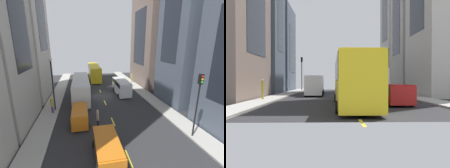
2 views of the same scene
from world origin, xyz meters
The scene contains 25 objects.
ground_plane centered at (0.00, 0.00, 0.00)m, with size 41.59×41.59×0.00m, color #28282B.
sidewalk_west centered at (-7.68, 0.00, 0.07)m, with size 2.23×44.00×0.15m, color #9E9B93.
sidewalk_east centered at (7.68, 0.00, 0.07)m, with size 2.23×44.00×0.15m, color #9E9B93.
lane_stripe_0 centered at (0.00, -21.00, 0.01)m, with size 0.16×2.00×0.01m, color yellow.
lane_stripe_1 centered at (0.00, -15.00, 0.01)m, with size 0.16×2.00×0.01m, color yellow.
lane_stripe_2 centered at (0.00, -9.00, 0.01)m, with size 0.16×2.00×0.01m, color yellow.
lane_stripe_3 centered at (0.00, -3.00, 0.01)m, with size 0.16×2.00×0.01m, color yellow.
lane_stripe_4 centered at (0.00, 3.00, 0.01)m, with size 0.16×2.00×0.01m, color yellow.
lane_stripe_5 centered at (0.00, 9.00, 0.01)m, with size 0.16×2.00×0.01m, color yellow.
lane_stripe_6 centered at (0.00, 15.00, 0.01)m, with size 0.16×2.00×0.01m, color yellow.
lane_stripe_7 centered at (0.00, 21.00, 0.01)m, with size 0.16×2.00×0.01m, color yellow.
building_west_1 centered at (-13.76, -7.48, 13.50)m, with size 9.63×7.84×26.99m.
building_east_0 centered at (13.00, -14.93, 7.86)m, with size 8.09×9.65×15.72m.
building_east_1 centered at (12.67, -4.59, 13.80)m, with size 7.42×7.17×27.59m.
city_bus_white centered at (-3.54, 0.27, 2.01)m, with size 2.80×11.28×3.35m.
streetcar_yellow centered at (-0.17, 13.94, 2.12)m, with size 2.70×12.28×3.59m.
delivery_van_white centered at (3.58, 0.71, 1.52)m, with size 2.25×6.09×2.58m.
car_red_0 centered at (-3.67, 12.61, 0.96)m, with size 2.03×4.72×1.62m.
car_orange_1 centered at (-1.61, -14.49, 0.95)m, with size 2.09×4.58×1.61m.
car_orange_2 centered at (-3.74, -8.48, 1.02)m, with size 1.90×4.25×1.73m.
pedestrian_waiting_curb centered at (-7.25, -5.43, 1.34)m, with size 0.35×0.35×2.21m.
pedestrian_crossing_mid centered at (8.07, 8.26, 1.18)m, with size 0.30×0.30×1.93m.
pedestrian_walking_far centered at (-1.85, -9.79, 1.11)m, with size 0.29×0.29×2.03m.
traffic_light_near_corner centered at (6.96, -13.48, 4.38)m, with size 0.32×0.44×6.10m.
streetlamp_near centered at (-7.06, -4.51, 4.45)m, with size 0.44×0.44×7.01m.
Camera 2 is at (1.37, 32.07, 1.94)m, focal length 39.36 mm.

